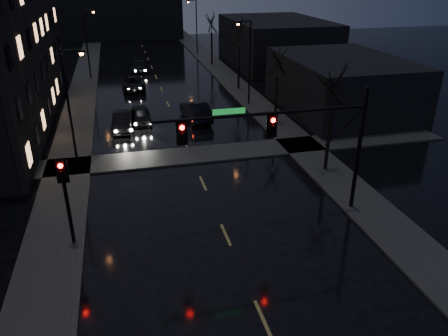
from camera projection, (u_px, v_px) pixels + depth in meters
sidewalk_left at (81, 101)px, 44.32m from camera, size 3.00×140.00×0.12m
sidewalk_right at (242, 91)px, 47.97m from camera, size 3.00×140.00×0.12m
sidewalk_cross at (191, 155)px, 31.61m from camera, size 40.00×3.00×0.12m
commercial_right_near at (341, 85)px, 40.52m from camera, size 10.00×14.00×5.00m
commercial_right_far at (276, 42)px, 60.02m from camera, size 12.00×18.00×6.00m
far_block at (121, 16)px, 81.74m from camera, size 22.00×10.00×8.00m
signal_mast at (295, 133)px, 22.03m from camera, size 11.11×0.41×7.00m
signal_pole_left at (65, 190)px, 20.37m from camera, size 0.35×0.41×4.53m
tree_near at (335, 79)px, 26.85m from camera, size 3.52×3.52×8.08m
tree_mid_a at (278, 56)px, 35.83m from camera, size 3.30×3.30×7.58m
tree_mid_b at (239, 28)px, 46.08m from camera, size 3.74×3.74×8.59m
tree_far at (211, 19)px, 58.64m from camera, size 3.43×3.43×7.88m
streetlight_l_near at (72, 101)px, 27.55m from camera, size 1.53×0.28×8.00m
streetlight_l_far at (88, 38)px, 51.35m from camera, size 1.53×0.28×8.00m
streetlight_r_mid at (248, 56)px, 41.38m from camera, size 1.53×0.28×8.00m
streetlight_r_far at (195, 22)px, 66.06m from camera, size 1.53×0.28×8.00m
oncoming_car_a at (141, 115)px, 38.06m from camera, size 1.64×4.06×1.38m
oncoming_car_b at (123, 121)px, 36.51m from camera, size 1.98×4.54×1.45m
oncoming_car_c at (133, 83)px, 48.26m from camera, size 2.46×5.16×1.42m
oncoming_car_d at (139, 66)px, 56.35m from camera, size 2.41×5.17×1.46m
lead_car at (196, 111)px, 38.74m from camera, size 2.28×5.21×1.67m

